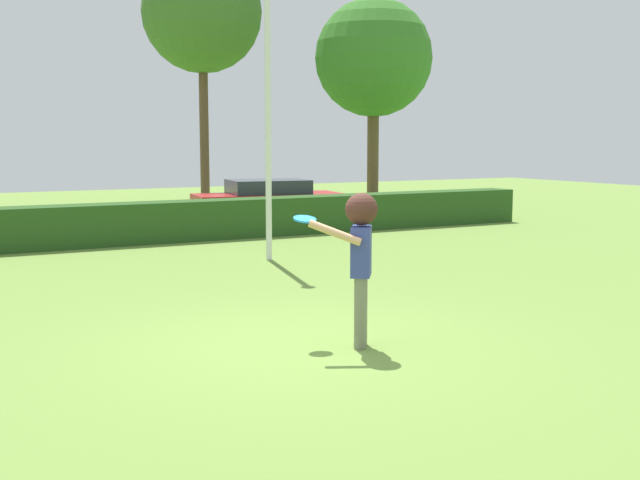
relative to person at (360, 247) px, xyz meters
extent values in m
plane|color=olive|center=(-0.53, 0.35, -1.19)|extent=(60.00, 60.00, 0.00)
cylinder|color=slate|center=(-0.05, -0.09, -0.77)|extent=(0.14, 0.14, 0.84)
cylinder|color=slate|center=(0.07, 0.08, -0.77)|extent=(0.14, 0.14, 0.84)
cube|color=#333E8E|center=(0.01, -0.01, -0.06)|extent=(0.40, 0.44, 0.58)
cylinder|color=tan|center=(-0.36, -0.03, 0.18)|extent=(0.55, 0.43, 0.30)
cylinder|color=tan|center=(0.14, 0.19, -0.08)|extent=(0.09, 0.09, 0.62)
sphere|color=tan|center=(0.01, -0.01, 0.40)|extent=(0.22, 0.22, 0.22)
sphere|color=#45251E|center=(0.01, -0.01, 0.43)|extent=(0.38, 0.38, 0.38)
cylinder|color=#268CE5|center=(-0.39, 0.64, 0.28)|extent=(0.28, 0.28, 0.08)
cylinder|color=silver|center=(1.91, 6.67, 1.94)|extent=(0.12, 0.12, 6.25)
cube|color=#274C1B|center=(-0.53, 10.42, -0.71)|extent=(23.58, 0.90, 0.95)
cube|color=#B21E1E|center=(4.83, 13.05, -0.61)|extent=(4.40, 2.28, 0.55)
cube|color=#2D333D|center=(4.83, 13.05, -0.14)|extent=(2.40, 1.86, 0.40)
cylinder|color=black|center=(6.40, 13.68, -0.89)|extent=(0.61, 0.18, 0.60)
cylinder|color=black|center=(6.16, 12.00, -0.89)|extent=(0.61, 0.18, 0.60)
cylinder|color=black|center=(3.49, 14.10, -0.89)|extent=(0.61, 0.18, 0.60)
cylinder|color=black|center=(3.25, 12.42, -0.89)|extent=(0.61, 0.18, 0.60)
cylinder|color=brown|center=(5.00, 18.69, 1.54)|extent=(0.31, 0.31, 5.46)
sphere|color=#3E6F29|center=(5.00, 18.69, 5.50)|extent=(4.10, 4.10, 4.10)
cylinder|color=brown|center=(10.28, 16.09, 0.80)|extent=(0.40, 0.40, 3.98)
sphere|color=#367726|center=(10.28, 16.09, 4.01)|extent=(4.07, 4.07, 4.07)
camera|label=1|loc=(-4.75, -7.81, 1.24)|focal=44.85mm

